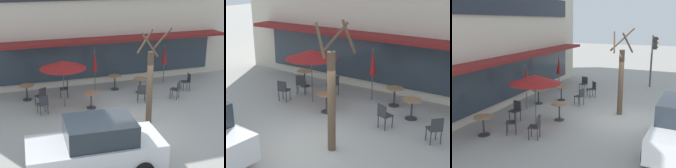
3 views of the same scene
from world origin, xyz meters
TOP-DOWN VIEW (x-y plane):
  - ground_plane at (0.00, 0.00)m, footprint 80.00×80.00m
  - building_facade at (0.00, 9.96)m, footprint 17.36×9.10m
  - cafe_table_near_wall at (1.84, 3.90)m, footprint 0.70×0.70m
  - cafe_table_streetside at (0.74, 4.73)m, footprint 0.70×0.70m
  - cafe_table_by_tree at (-3.80, 4.60)m, footprint 0.70×0.70m
  - cafe_table_mid_patio at (-1.09, 2.66)m, footprint 0.70×0.70m
  - patio_umbrella_green_folded at (-2.22, 3.20)m, footprint 2.10×2.10m
  - patio_umbrella_cream_folded at (3.65, 4.88)m, footprint 0.28×0.28m
  - patio_umbrella_corner_open at (-0.31, 4.80)m, footprint 0.28×0.28m
  - cafe_chair_0 at (-1.94, 4.36)m, footprint 0.45×0.45m
  - cafe_chair_1 at (3.19, 2.54)m, footprint 0.57×0.57m
  - cafe_chair_2 at (4.31, 3.47)m, footprint 0.46×0.46m
  - cafe_chair_3 at (-3.21, 3.65)m, footprint 0.55×0.55m
  - cafe_chair_4 at (-3.26, 2.60)m, footprint 0.49×0.49m
  - cafe_chair_5 at (1.38, 2.61)m, footprint 0.51×0.51m
  - parked_sedan at (-2.24, -2.38)m, footprint 4.29×2.20m
  - street_tree at (0.79, 0.41)m, footprint 1.18×1.16m

SIDE VIEW (x-z plane):
  - ground_plane at x=0.00m, z-range 0.00..0.00m
  - cafe_table_near_wall at x=1.84m, z-range 0.14..0.90m
  - cafe_table_streetside at x=0.74m, z-range 0.14..0.90m
  - cafe_table_by_tree at x=-3.80m, z-range 0.14..0.90m
  - cafe_table_mid_patio at x=-1.09m, z-range 0.14..0.90m
  - cafe_chair_0 at x=-1.94m, z-range 0.08..0.97m
  - cafe_chair_1 at x=3.19m, z-range 0.08..0.97m
  - cafe_chair_2 at x=4.31m, z-range 0.08..0.97m
  - cafe_chair_3 at x=-3.21m, z-range 0.08..0.97m
  - cafe_chair_4 at x=-3.26m, z-range 0.08..0.97m
  - cafe_chair_5 at x=1.38m, z-range 0.08..0.97m
  - parked_sedan at x=-2.24m, z-range 0.00..1.76m
  - patio_umbrella_cream_folded at x=3.65m, z-range 0.53..2.73m
  - patio_umbrella_corner_open at x=-0.31m, z-range 0.53..2.73m
  - street_tree at x=0.79m, z-range -0.26..3.74m
  - patio_umbrella_green_folded at x=-2.22m, z-range 0.92..3.12m
  - building_facade at x=0.00m, z-range 0.00..7.08m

